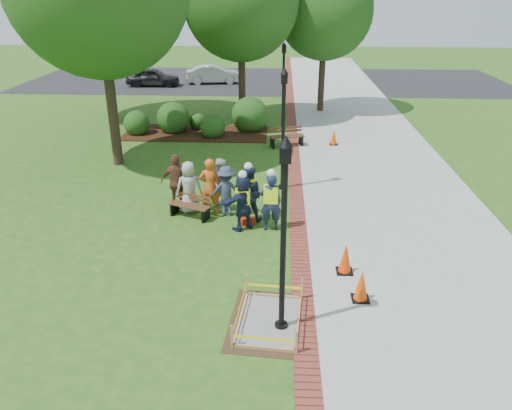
{
  "coord_description": "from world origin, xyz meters",
  "views": [
    {
      "loc": [
        1.14,
        -11.74,
        6.75
      ],
      "look_at": [
        0.5,
        1.2,
        1.0
      ],
      "focal_mm": 35.0,
      "sensor_mm": 36.0,
      "label": 1
    }
  ],
  "objects_px": {
    "bench_near": "(190,210)",
    "lamp_near": "(284,224)",
    "cone_front": "(361,286)",
    "wet_concrete_pad": "(269,313)",
    "hivis_worker_b": "(271,200)",
    "hivis_worker_a": "(243,200)",
    "hivis_worker_c": "(248,192)"
  },
  "relations": [
    {
      "from": "wet_concrete_pad",
      "to": "hivis_worker_b",
      "type": "distance_m",
      "value": 4.56
    },
    {
      "from": "hivis_worker_c",
      "to": "hivis_worker_b",
      "type": "bearing_deg",
      "value": -41.83
    },
    {
      "from": "wet_concrete_pad",
      "to": "hivis_worker_b",
      "type": "relative_size",
      "value": 1.27
    },
    {
      "from": "wet_concrete_pad",
      "to": "lamp_near",
      "type": "distance_m",
      "value": 2.27
    },
    {
      "from": "hivis_worker_a",
      "to": "cone_front",
      "type": "bearing_deg",
      "value": -50.05
    },
    {
      "from": "lamp_near",
      "to": "hivis_worker_b",
      "type": "distance_m",
      "value": 4.94
    },
    {
      "from": "hivis_worker_b",
      "to": "cone_front",
      "type": "bearing_deg",
      "value": -58.68
    },
    {
      "from": "bench_near",
      "to": "lamp_near",
      "type": "distance_m",
      "value": 6.53
    },
    {
      "from": "wet_concrete_pad",
      "to": "hivis_worker_a",
      "type": "distance_m",
      "value": 4.65
    },
    {
      "from": "wet_concrete_pad",
      "to": "bench_near",
      "type": "height_order",
      "value": "bench_near"
    },
    {
      "from": "bench_near",
      "to": "wet_concrete_pad",
      "type": "bearing_deg",
      "value": -63.31
    },
    {
      "from": "hivis_worker_c",
      "to": "lamp_near",
      "type": "bearing_deg",
      "value": -78.95
    },
    {
      "from": "lamp_near",
      "to": "hivis_worker_a",
      "type": "bearing_deg",
      "value": 103.9
    },
    {
      "from": "cone_front",
      "to": "hivis_worker_c",
      "type": "relative_size",
      "value": 0.43
    },
    {
      "from": "wet_concrete_pad",
      "to": "hivis_worker_a",
      "type": "xyz_separation_m",
      "value": [
        -0.9,
        4.51,
        0.69
      ]
    },
    {
      "from": "bench_near",
      "to": "lamp_near",
      "type": "height_order",
      "value": "lamp_near"
    },
    {
      "from": "hivis_worker_a",
      "to": "hivis_worker_b",
      "type": "height_order",
      "value": "hivis_worker_b"
    },
    {
      "from": "hivis_worker_b",
      "to": "wet_concrete_pad",
      "type": "bearing_deg",
      "value": -89.0
    },
    {
      "from": "hivis_worker_c",
      "to": "bench_near",
      "type": "bearing_deg",
      "value": 177.04
    },
    {
      "from": "cone_front",
      "to": "hivis_worker_c",
      "type": "xyz_separation_m",
      "value": [
        -2.88,
        4.21,
        0.55
      ]
    },
    {
      "from": "bench_near",
      "to": "hivis_worker_b",
      "type": "bearing_deg",
      "value": -15.76
    },
    {
      "from": "wet_concrete_pad",
      "to": "hivis_worker_b",
      "type": "xyz_separation_m",
      "value": [
        -0.08,
        4.51,
        0.71
      ]
    },
    {
      "from": "bench_near",
      "to": "hivis_worker_b",
      "type": "xyz_separation_m",
      "value": [
        2.55,
        -0.72,
        0.72
      ]
    },
    {
      "from": "lamp_near",
      "to": "hivis_worker_a",
      "type": "distance_m",
      "value": 5.07
    },
    {
      "from": "wet_concrete_pad",
      "to": "hivis_worker_a",
      "type": "height_order",
      "value": "hivis_worker_a"
    },
    {
      "from": "hivis_worker_a",
      "to": "wet_concrete_pad",
      "type": "bearing_deg",
      "value": -78.73
    },
    {
      "from": "cone_front",
      "to": "lamp_near",
      "type": "bearing_deg",
      "value": -148.98
    },
    {
      "from": "cone_front",
      "to": "hivis_worker_c",
      "type": "distance_m",
      "value": 5.12
    },
    {
      "from": "lamp_near",
      "to": "hivis_worker_b",
      "type": "height_order",
      "value": "lamp_near"
    },
    {
      "from": "wet_concrete_pad",
      "to": "cone_front",
      "type": "bearing_deg",
      "value": 23.79
    },
    {
      "from": "bench_near",
      "to": "cone_front",
      "type": "xyz_separation_m",
      "value": [
        4.73,
        -4.3,
        0.16
      ]
    },
    {
      "from": "bench_near",
      "to": "lamp_near",
      "type": "xyz_separation_m",
      "value": [
        2.89,
        -5.41,
        2.25
      ]
    }
  ]
}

